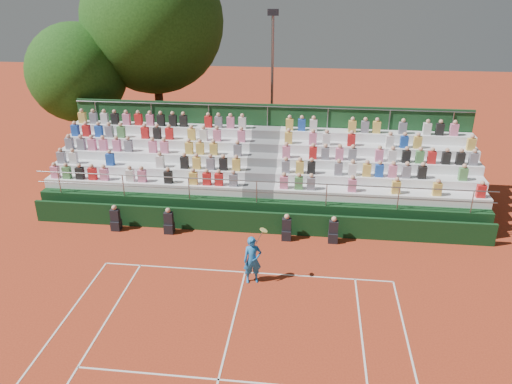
# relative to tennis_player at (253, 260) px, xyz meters

# --- Properties ---
(ground) EXTENTS (90.00, 90.00, 0.00)m
(ground) POSITION_rel_tennis_player_xyz_m (-0.35, 0.56, -0.91)
(ground) COLOR #AD391C
(ground) RESTS_ON ground
(courtside_wall) EXTENTS (20.00, 0.15, 1.00)m
(courtside_wall) POSITION_rel_tennis_player_xyz_m (-0.35, 3.76, -0.41)
(courtside_wall) COLOR black
(courtside_wall) RESTS_ON ground
(line_officials) EXTENTS (9.85, 0.40, 1.19)m
(line_officials) POSITION_rel_tennis_player_xyz_m (-1.62, 3.31, -0.43)
(line_officials) COLOR black
(line_officials) RESTS_ON ground
(grandstand) EXTENTS (20.00, 5.20, 4.40)m
(grandstand) POSITION_rel_tennis_player_xyz_m (-0.37, 7.00, 0.18)
(grandstand) COLOR black
(grandstand) RESTS_ON ground
(tennis_player) EXTENTS (0.91, 0.60, 2.22)m
(tennis_player) POSITION_rel_tennis_player_xyz_m (0.00, 0.00, 0.00)
(tennis_player) COLOR blue
(tennis_player) RESTS_ON ground
(tree_west) EXTENTS (5.53, 5.53, 8.01)m
(tree_west) POSITION_rel_tennis_player_xyz_m (-11.43, 11.75, 4.31)
(tree_west) COLOR #342313
(tree_west) RESTS_ON ground
(tree_east) EXTENTS (8.18, 8.18, 11.90)m
(tree_east) POSITION_rel_tennis_player_xyz_m (-7.52, 14.07, 6.89)
(tree_east) COLOR #342313
(tree_east) RESTS_ON ground
(floodlight_mast) EXTENTS (0.60, 0.25, 8.61)m
(floodlight_mast) POSITION_rel_tennis_player_xyz_m (-0.52, 13.47, 4.08)
(floodlight_mast) COLOR gray
(floodlight_mast) RESTS_ON ground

